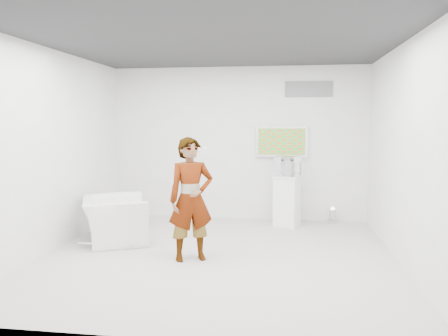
# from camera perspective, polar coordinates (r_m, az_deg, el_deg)

# --- Properties ---
(room) EXTENTS (5.01, 5.01, 3.00)m
(room) POSITION_cam_1_polar(r_m,az_deg,el_deg) (6.16, -0.63, 2.07)
(room) COLOR #B2ABA3
(room) RESTS_ON ground
(tv) EXTENTS (1.00, 0.08, 0.60)m
(tv) POSITION_cam_1_polar(r_m,az_deg,el_deg) (8.54, 7.54, 3.45)
(tv) COLOR silver
(tv) RESTS_ON room
(logo_decal) EXTENTS (0.90, 0.02, 0.30)m
(logo_decal) POSITION_cam_1_polar(r_m,az_deg,el_deg) (8.60, 11.02, 10.08)
(logo_decal) COLOR slate
(logo_decal) RESTS_ON room
(person) EXTENTS (0.74, 0.64, 1.72)m
(person) POSITION_cam_1_polar(r_m,az_deg,el_deg) (6.08, -4.34, -4.09)
(person) COLOR silver
(person) RESTS_ON room
(armchair) EXTENTS (1.35, 1.41, 0.72)m
(armchair) POSITION_cam_1_polar(r_m,az_deg,el_deg) (7.28, -14.06, -6.57)
(armchair) COLOR silver
(armchair) RESTS_ON room
(pedestal) EXTENTS (0.58, 0.58, 0.94)m
(pedestal) POSITION_cam_1_polar(r_m,az_deg,el_deg) (8.20, 8.24, -4.27)
(pedestal) COLOR white
(pedestal) RESTS_ON room
(floor_uplight) EXTENTS (0.22, 0.22, 0.29)m
(floor_uplight) POSITION_cam_1_polar(r_m,az_deg,el_deg) (8.65, 13.98, -6.03)
(floor_uplight) COLOR silver
(floor_uplight) RESTS_ON room
(vitrine) EXTENTS (0.50, 0.50, 0.36)m
(vitrine) POSITION_cam_1_polar(r_m,az_deg,el_deg) (8.11, 8.31, 0.24)
(vitrine) COLOR white
(vitrine) RESTS_ON pedestal
(console) EXTENTS (0.08, 0.18, 0.25)m
(console) POSITION_cam_1_polar(r_m,az_deg,el_deg) (8.12, 8.30, -0.15)
(console) COLOR white
(console) RESTS_ON pedestal
(wii_remote) EXTENTS (0.06, 0.14, 0.03)m
(wii_remote) POSITION_cam_1_polar(r_m,az_deg,el_deg) (6.20, -2.43, 2.52)
(wii_remote) COLOR white
(wii_remote) RESTS_ON person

